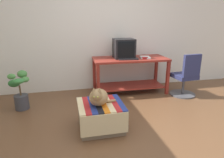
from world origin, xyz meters
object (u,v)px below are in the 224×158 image
object	(u,v)px
desk	(130,69)
office_chair	(186,78)
cat	(98,97)
potted_plant	(20,92)
stapler	(145,58)
book	(145,57)
keyboard	(128,59)
tv_monitor	(124,49)
ottoman_with_blanket	(101,116)

from	to	relation	value
desk	office_chair	world-z (taller)	office_chair
cat	potted_plant	size ratio (longest dim) A/B	0.64
potted_plant	stapler	distance (m)	2.44
potted_plant	desk	bearing A→B (deg)	10.61
cat	stapler	distance (m)	1.74
office_chair	stapler	bearing A→B (deg)	-27.72
book	cat	bearing A→B (deg)	-120.33
stapler	potted_plant	bearing A→B (deg)	104.72
cat	stapler	xyz separation A→B (m)	(1.17, 1.26, 0.26)
cat	office_chair	xyz separation A→B (m)	(1.95, 0.94, -0.13)
keyboard	stapler	xyz separation A→B (m)	(0.35, -0.02, 0.01)
keyboard	tv_monitor	bearing A→B (deg)	107.21
office_chair	cat	bearing A→B (deg)	20.17
cat	office_chair	distance (m)	2.17
potted_plant	keyboard	bearing A→B (deg)	6.98
office_chair	potted_plant	bearing A→B (deg)	-7.05
desk	potted_plant	distance (m)	2.18
book	ottoman_with_blanket	xyz separation A→B (m)	(-1.19, -1.32, -0.57)
potted_plant	stapler	bearing A→B (deg)	5.52
keyboard	book	world-z (taller)	keyboard
desk	potted_plant	bearing A→B (deg)	-168.39
ottoman_with_blanket	office_chair	bearing A→B (deg)	24.81
book	tv_monitor	bearing A→B (deg)	179.53
book	potted_plant	bearing A→B (deg)	-160.52
desk	keyboard	bearing A→B (deg)	-120.44
potted_plant	office_chair	world-z (taller)	office_chair
desk	cat	xyz separation A→B (m)	(-0.92, -1.42, -0.00)
desk	office_chair	distance (m)	1.15
office_chair	keyboard	bearing A→B (deg)	-22.16
tv_monitor	ottoman_with_blanket	size ratio (longest dim) A/B	0.66
tv_monitor	ottoman_with_blanket	distance (m)	1.76
desk	cat	size ratio (longest dim) A/B	3.61
keyboard	office_chair	world-z (taller)	office_chair
desk	book	world-z (taller)	book
tv_monitor	book	bearing A→B (deg)	-10.93
keyboard	ottoman_with_blanket	size ratio (longest dim) A/B	0.63
book	keyboard	bearing A→B (deg)	-155.31
keyboard	cat	world-z (taller)	keyboard
office_chair	stapler	size ratio (longest dim) A/B	8.09
ottoman_with_blanket	office_chair	size ratio (longest dim) A/B	0.72
keyboard	ottoman_with_blanket	bearing A→B (deg)	-118.18
tv_monitor	stapler	xyz separation A→B (m)	(0.39, -0.21, -0.17)
desk	book	bearing A→B (deg)	-9.27
tv_monitor	potted_plant	world-z (taller)	tv_monitor
book	desk	bearing A→B (deg)	-178.81
cat	office_chair	size ratio (longest dim) A/B	0.48
ottoman_with_blanket	cat	xyz separation A→B (m)	(-0.04, -0.05, 0.32)
keyboard	cat	bearing A→B (deg)	-118.31
book	potted_plant	size ratio (longest dim) A/B	0.41
ottoman_with_blanket	keyboard	bearing A→B (deg)	57.26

